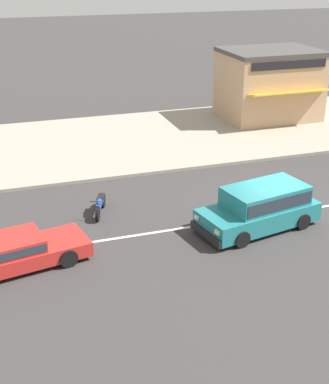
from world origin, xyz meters
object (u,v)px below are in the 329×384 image
at_px(minivan_teal_0, 261,206).
at_px(shopfront_mid_block, 269,84).
at_px(sedan_red_1, 16,252).
at_px(motorcycle_1, 100,204).

distance_m(minivan_teal_0, shopfront_mid_block, 14.62).
relative_size(sedan_red_1, motorcycle_1, 2.81).
distance_m(minivan_teal_0, motorcycle_1, 6.09).
height_order(minivan_teal_0, motorcycle_1, minivan_teal_0).
xyz_separation_m(sedan_red_1, motorcycle_1, (3.32, 2.96, -0.11)).
bearing_deg(minivan_teal_0, shopfront_mid_block, 60.95).
xyz_separation_m(sedan_red_1, shopfront_mid_block, (15.73, 12.79, 1.65)).
xyz_separation_m(minivan_teal_0, sedan_red_1, (-8.66, -0.07, -0.31)).
relative_size(sedan_red_1, shopfront_mid_block, 0.87).
xyz_separation_m(motorcycle_1, shopfront_mid_block, (12.41, 9.83, 1.77)).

